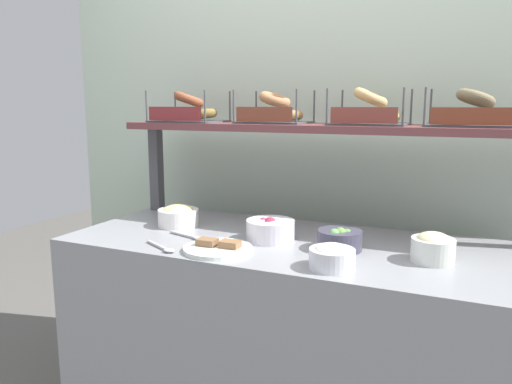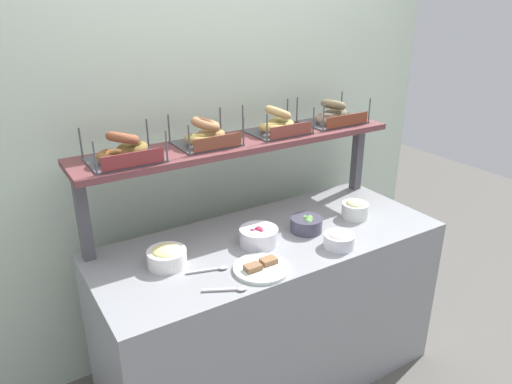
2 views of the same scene
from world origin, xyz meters
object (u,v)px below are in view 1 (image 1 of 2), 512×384
Objects in this scene: bowl_beet_salad at (270,229)px; bowl_veggie_mix at (340,239)px; serving_spoon_by_edge at (164,248)px; bowl_egg_salad at (178,216)px; serving_plate_white at (218,248)px; bowl_cream_cheese at (332,256)px; serving_spoon_near_plate at (192,236)px; bagel_basket_sesame at (369,112)px; bagel_basket_cinnamon_raisin at (188,112)px; bagel_basket_everything at (274,112)px; bowl_potato_salad at (433,247)px; bagel_basket_poppy at (474,114)px.

bowl_beet_salad is 1.16× the size of bowl_veggie_mix.
bowl_beet_salad is 0.40m from serving_spoon_by_edge.
serving_spoon_by_edge is at bearing -65.61° from bowl_egg_salad.
bowl_cream_cheese is at bearing -2.69° from serving_plate_white.
serving_spoon_by_edge is at bearing -92.96° from serving_spoon_near_plate.
serving_spoon_near_plate is at bearing -43.56° from bowl_egg_salad.
bagel_basket_sesame reaches higher than serving_spoon_near_plate.
bagel_basket_cinnamon_raisin is (-0.52, 0.27, 0.43)m from bowl_beet_salad.
bagel_basket_everything is at bearing 140.56° from bowl_veggie_mix.
serving_spoon_near_plate is 0.57× the size of bagel_basket_cinnamon_raisin.
bowl_cream_cheese is at bearing -51.79° from bagel_basket_everything.
bowl_beet_salad is 1.07× the size of bowl_egg_salad.
bagel_basket_cinnamon_raisin is at bearing 149.16° from bowl_cream_cheese.
serving_spoon_near_plate is at bearing -57.99° from bagel_basket_cinnamon_raisin.
serving_plate_white is at bearing 20.89° from serving_spoon_by_edge.
bagel_basket_cinnamon_raisin is at bearing 160.46° from bowl_veggie_mix.
bowl_potato_salad is at bearing -14.71° from bagel_basket_cinnamon_raisin.
bagel_basket_everything is at bearing 109.95° from bowl_beet_salad.
bagel_basket_cinnamon_raisin is 1.07× the size of bagel_basket_everything.
serving_plate_white is 0.80m from bagel_basket_sesame.
bagel_basket_sesame is (0.03, 0.31, 0.44)m from bowl_veggie_mix.
bowl_beet_salad is at bearing -27.24° from bagel_basket_cinnamon_raisin.
bowl_cream_cheese is at bearing -36.40° from bowl_beet_salad.
bowl_potato_salad reaches higher than serving_spoon_by_edge.
bagel_basket_everything is 0.86× the size of bagel_basket_poppy.
serving_spoon_near_plate is at bearing -157.44° from bagel_basket_poppy.
bagel_basket_poppy is (1.12, 0.25, 0.43)m from bowl_egg_salad.
serving_spoon_by_edge is (-0.18, -0.07, -0.00)m from serving_plate_white.
serving_spoon_near_plate is 0.64m from bagel_basket_cinnamon_raisin.
bowl_egg_salad is 0.72m from bowl_veggie_mix.
bowl_veggie_mix is 0.90× the size of serving_spoon_near_plate.
bagel_basket_cinnamon_raisin is 0.81m from bagel_basket_sesame.
bagel_basket_cinnamon_raisin is at bearing -178.23° from bagel_basket_sesame.
bowl_cream_cheese is at bearing 4.73° from serving_spoon_by_edge.
bagel_basket_poppy is (0.38, 0.01, -0.00)m from bagel_basket_sesame.
bowl_cream_cheese is 0.84× the size of bowl_egg_salad.
bowl_egg_salad is 1.03m from bowl_potato_salad.
bowl_veggie_mix is at bearing 24.43° from serving_spoon_by_edge.
bagel_basket_sesame is (0.41, 0.49, 0.47)m from serving_plate_white.
bagel_basket_cinnamon_raisin is at bearing -175.29° from bagel_basket_everything.
serving_spoon_by_edge is 0.50× the size of bagel_basket_poppy.
bowl_potato_salad is 0.31m from bowl_veggie_mix.
serving_spoon_near_plate is 0.60× the size of bagel_basket_sesame.
bowl_egg_salad is 0.49m from bagel_basket_cinnamon_raisin.
bagel_basket_cinnamon_raisin is 1.19m from bagel_basket_poppy.
serving_spoon_by_edge is at bearing -149.46° from bagel_basket_poppy.
serving_plate_white is (-0.42, 0.02, -0.03)m from bowl_cream_cheese.
bowl_beet_salad reaches higher than bowl_veggie_mix.
bowl_cream_cheese is 0.21m from bowl_veggie_mix.
bagel_basket_sesame is at bearing 43.45° from serving_spoon_by_edge.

